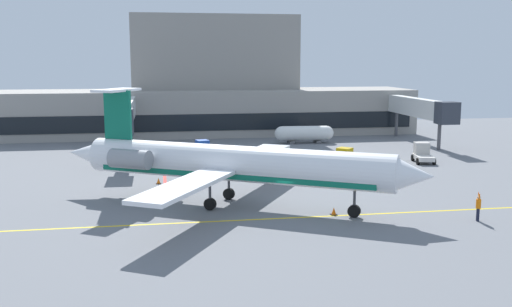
{
  "coord_description": "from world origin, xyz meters",
  "views": [
    {
      "loc": [
        -9.43,
        -40.08,
        11.03
      ],
      "look_at": [
        -1.16,
        8.38,
        3.0
      ],
      "focal_mm": 40.63,
      "sensor_mm": 36.0,
      "label": 1
    }
  ],
  "objects_px": {
    "regional_jet": "(228,163)",
    "baggage_tug": "(423,153)",
    "marshaller": "(478,207)",
    "belt_loader": "(339,157)",
    "pushback_tractor": "(207,151)",
    "fuel_tank": "(304,133)"
  },
  "relations": [
    {
      "from": "regional_jet",
      "to": "baggage_tug",
      "type": "distance_m",
      "value": 27.63
    },
    {
      "from": "regional_jet",
      "to": "marshaller",
      "type": "height_order",
      "value": "regional_jet"
    },
    {
      "from": "baggage_tug",
      "to": "belt_loader",
      "type": "height_order",
      "value": "baggage_tug"
    },
    {
      "from": "regional_jet",
      "to": "belt_loader",
      "type": "relative_size",
      "value": 7.68
    },
    {
      "from": "pushback_tractor",
      "to": "fuel_tank",
      "type": "relative_size",
      "value": 0.44
    },
    {
      "from": "regional_jet",
      "to": "fuel_tank",
      "type": "relative_size",
      "value": 3.38
    },
    {
      "from": "regional_jet",
      "to": "belt_loader",
      "type": "xyz_separation_m",
      "value": [
        13.4,
        14.64,
        -2.38
      ]
    },
    {
      "from": "pushback_tractor",
      "to": "fuel_tank",
      "type": "bearing_deg",
      "value": 37.15
    },
    {
      "from": "pushback_tractor",
      "to": "marshaller",
      "type": "distance_m",
      "value": 32.38
    },
    {
      "from": "belt_loader",
      "to": "fuel_tank",
      "type": "relative_size",
      "value": 0.44
    },
    {
      "from": "baggage_tug",
      "to": "marshaller",
      "type": "relative_size",
      "value": 1.8
    },
    {
      "from": "baggage_tug",
      "to": "marshaller",
      "type": "xyz_separation_m",
      "value": [
        -6.59,
        -22.32,
        0.06
      ]
    },
    {
      "from": "belt_loader",
      "to": "fuel_tank",
      "type": "bearing_deg",
      "value": 88.08
    },
    {
      "from": "marshaller",
      "to": "regional_jet",
      "type": "bearing_deg",
      "value": 156.35
    },
    {
      "from": "belt_loader",
      "to": "regional_jet",
      "type": "bearing_deg",
      "value": -132.46
    },
    {
      "from": "regional_jet",
      "to": "baggage_tug",
      "type": "height_order",
      "value": "regional_jet"
    },
    {
      "from": "fuel_tank",
      "to": "marshaller",
      "type": "xyz_separation_m",
      "value": [
        2.46,
        -38.45,
        -0.29
      ]
    },
    {
      "from": "fuel_tank",
      "to": "baggage_tug",
      "type": "bearing_deg",
      "value": -60.72
    },
    {
      "from": "regional_jet",
      "to": "fuel_tank",
      "type": "xyz_separation_m",
      "value": [
        13.96,
        31.26,
        -1.97
      ]
    },
    {
      "from": "belt_loader",
      "to": "fuel_tank",
      "type": "distance_m",
      "value": 16.63
    },
    {
      "from": "baggage_tug",
      "to": "belt_loader",
      "type": "distance_m",
      "value": 9.62
    },
    {
      "from": "marshaller",
      "to": "fuel_tank",
      "type": "bearing_deg",
      "value": 93.66
    }
  ]
}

